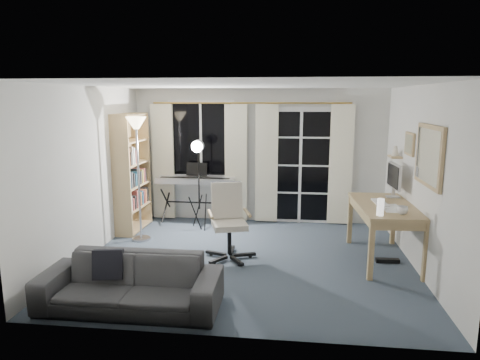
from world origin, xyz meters
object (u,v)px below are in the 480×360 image
object	(u,v)px
torchiere_lamp	(137,142)
keyboard_piano	(196,181)
desk	(385,211)
studio_light	(198,157)
sofa	(130,275)
bookshelf	(129,176)
monitor	(394,177)
office_chair	(228,214)
mug	(403,209)

from	to	relation	value
torchiere_lamp	keyboard_piano	world-z (taller)	torchiere_lamp
torchiere_lamp	desk	xyz separation A→B (m)	(3.66, -0.44, -0.87)
studio_light	sofa	distance (m)	2.98
torchiere_lamp	sofa	xyz separation A→B (m)	(0.67, -2.21, -1.20)
bookshelf	desk	distance (m)	4.12
studio_light	monitor	size ratio (longest dim) A/B	2.75
studio_light	office_chair	bearing A→B (deg)	-61.57
bookshelf	monitor	bearing A→B (deg)	-5.27
torchiere_lamp	monitor	size ratio (longest dim) A/B	3.39
office_chair	sofa	size ratio (longest dim) A/B	0.55
monitor	mug	bearing A→B (deg)	-98.68
office_chair	keyboard_piano	bearing A→B (deg)	100.13
keyboard_piano	desk	world-z (taller)	keyboard_piano
torchiere_lamp	studio_light	xyz separation A→B (m)	(0.81, 0.64, -0.30)
keyboard_piano	monitor	distance (m)	3.36
keyboard_piano	mug	xyz separation A→B (m)	(3.09, -1.98, 0.09)
studio_light	sofa	world-z (taller)	studio_light
studio_light	torchiere_lamp	bearing A→B (deg)	-143.24
desk	monitor	xyz separation A→B (m)	(0.20, 0.45, 0.40)
office_chair	sofa	xyz separation A→B (m)	(-0.82, -1.66, -0.25)
torchiere_lamp	desk	size ratio (longest dim) A/B	1.28
desk	sofa	bearing A→B (deg)	-152.33
keyboard_piano	sofa	world-z (taller)	keyboard_piano
bookshelf	keyboard_piano	xyz separation A→B (m)	(1.02, 0.53, -0.17)
keyboard_piano	office_chair	distance (m)	1.79
studio_light	monitor	distance (m)	3.11
studio_light	monitor	bearing A→B (deg)	-13.19
studio_light	desk	xyz separation A→B (m)	(2.85, -1.08, -0.57)
mug	keyboard_piano	bearing A→B (deg)	147.31
bookshelf	sofa	world-z (taller)	bookshelf
monitor	sofa	distance (m)	3.95
bookshelf	keyboard_piano	bearing A→B (deg)	29.12
torchiere_lamp	office_chair	size ratio (longest dim) A/B	1.85
office_chair	sofa	bearing A→B (deg)	-133.46
bookshelf	desk	bearing A→B (deg)	-11.82
torchiere_lamp	office_chair	distance (m)	1.85
bookshelf	office_chair	world-z (taller)	bookshelf
desk	mug	distance (m)	0.54
studio_light	desk	distance (m)	3.10
bookshelf	torchiere_lamp	world-z (taller)	bookshelf
studio_light	desk	bearing A→B (deg)	-22.26
keyboard_piano	monitor	bearing A→B (deg)	-17.34
monitor	bookshelf	bearing A→B (deg)	170.32
bookshelf	studio_light	size ratio (longest dim) A/B	1.25
keyboard_piano	monitor	world-z (taller)	monitor
torchiere_lamp	studio_light	world-z (taller)	torchiere_lamp
torchiere_lamp	monitor	bearing A→B (deg)	0.11
keyboard_piano	monitor	xyz separation A→B (m)	(3.18, -1.03, 0.33)
torchiere_lamp	mug	distance (m)	3.94
bookshelf	monitor	size ratio (longest dim) A/B	3.44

